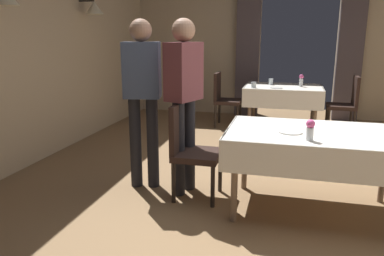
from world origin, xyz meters
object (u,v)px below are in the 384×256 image
Objects in this scene: chair_mid_left at (190,146)px; glass_far_c at (254,85)px; person_waiter_by_doorway at (184,93)px; chair_far_left at (224,97)px; flower_vase_mid at (310,129)px; plate_far_d at (276,88)px; flower_vase_far at (301,80)px; glass_far_b at (271,82)px; plate_mid_b at (290,132)px; person_diner_standing_aside at (142,90)px; dining_table_mid at (316,141)px; dining_table_far at (283,92)px; chair_far_right at (347,102)px.

glass_far_c is (0.35, 2.60, 0.28)m from chair_mid_left.
chair_far_left is at bearing 92.19° from person_waiter_by_doorway.
chair_mid_left is at bearing -49.92° from person_waiter_by_doorway.
chair_far_left is 3.64m from flower_vase_mid.
glass_far_c is 0.35m from plate_far_d.
flower_vase_far is (1.08, 2.94, 0.34)m from chair_mid_left.
glass_far_c is (-0.24, -0.46, -0.00)m from glass_far_b.
chair_mid_left reaches higher than plate_mid_b.
person_diner_standing_aside reaches higher than flower_vase_mid.
glass_far_b is at bearing 104.59° from plate_far_d.
plate_far_d is at bearing 7.42° from glass_far_c.
plate_mid_b is 1.08m from person_waiter_by_doorway.
plate_mid_b is at bearing -12.61° from person_waiter_by_doorway.
plate_far_d is (-0.46, 2.69, 0.09)m from dining_table_mid.
chair_mid_left reaches higher than plate_far_d.
chair_mid_left is 2.64m from glass_far_c.
flower_vase_mid is at bearing -69.35° from chair_far_left.
person_waiter_by_doorway is (-0.89, -2.82, 0.38)m from dining_table_far.
chair_far_right is (1.00, 0.11, -0.13)m from dining_table_far.
chair_mid_left is 0.74m from person_diner_standing_aside.
chair_mid_left is 0.52m from person_waiter_by_doorway.
flower_vase_mid is at bearing -85.19° from dining_table_far.
dining_table_mid is 9.03× the size of flower_vase_mid.
flower_vase_far is at bearing -14.03° from glass_far_b.
glass_far_b is at bearing 178.95° from chair_far_right.
flower_vase_far reaches higher than glass_far_b.
plate_far_d is (0.70, 2.65, 0.24)m from chair_mid_left.
plate_mid_b is at bearing -87.62° from dining_table_far.
glass_far_c is at bearing -38.39° from chair_far_left.
glass_far_b is (-0.57, 3.10, 0.14)m from dining_table_mid.
chair_mid_left is 3.15m from flower_vase_far.
dining_table_mid is 0.90× the size of person_waiter_by_doorway.
glass_far_b is 0.52m from glass_far_c.
dining_table_far is 3.06m from plate_mid_b.
chair_far_right is 0.81m from flower_vase_far.
person_diner_standing_aside is at bearing -115.51° from dining_table_far.
glass_far_b is at bearing 62.12° from glass_far_c.
chair_far_left reaches higher than flower_vase_mid.
chair_far_left reaches higher than glass_far_b.
plate_far_d is at bearing 97.25° from flower_vase_mid.
dining_table_far is 1.02m from chair_far_left.
flower_vase_far is at bearing 67.77° from person_waiter_by_doorway.
dining_table_mid is at bearing -66.23° from chair_far_left.
dining_table_far is at bearing -6.44° from chair_far_left.
flower_vase_mid is 0.87× the size of plate_far_d.
glass_far_b is 3.04m from person_waiter_by_doorway.
dining_table_far is 6.33× the size of flower_vase_far.
chair_far_left reaches higher than glass_far_c.
chair_far_left is (-2.00, 0.00, 0.00)m from chair_far_right.
plate_mid_b and plate_far_d have the same top height.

